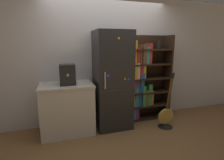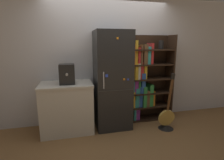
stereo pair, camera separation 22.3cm
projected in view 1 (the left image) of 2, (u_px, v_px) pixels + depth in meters
The scene contains 7 objects.
ground_plane at pixel (114, 128), 3.50m from camera, with size 16.00×16.00×0.00m, color olive.
wall_back at pixel (107, 61), 3.67m from camera, with size 8.00×0.05×2.60m.
refrigerator at pixel (112, 80), 3.42m from camera, with size 0.68×0.66×1.90m.
bookshelf at pixel (142, 81), 3.81m from camera, with size 0.96×0.36×1.83m.
kitchen_counter at pixel (67, 108), 3.26m from camera, with size 0.95×0.67×0.93m.
espresso_machine at pixel (67, 75), 3.09m from camera, with size 0.27×0.30×0.36m.
guitar at pixel (166, 119), 3.50m from camera, with size 0.33×0.30×1.13m.
Camera 1 is at (-1.01, -3.06, 1.65)m, focal length 28.00 mm.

